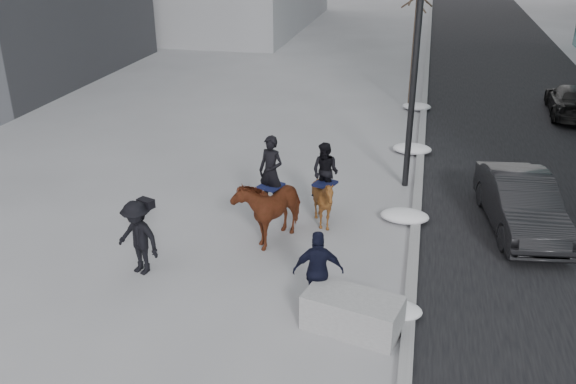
% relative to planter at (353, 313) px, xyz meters
% --- Properties ---
extents(ground, '(120.00, 120.00, 0.00)m').
position_rel_planter_xyz_m(ground, '(-1.92, 1.65, -0.37)').
color(ground, gray).
rests_on(ground, ground).
extents(road, '(8.00, 90.00, 0.01)m').
position_rel_planter_xyz_m(road, '(5.08, 11.65, -0.37)').
color(road, black).
rests_on(road, ground).
extents(curb, '(0.25, 90.00, 0.12)m').
position_rel_planter_xyz_m(curb, '(1.08, 11.65, -0.31)').
color(curb, gray).
rests_on(curb, ground).
extents(planter, '(2.02, 1.33, 0.74)m').
position_rel_planter_xyz_m(planter, '(0.00, 0.00, 0.00)').
color(planter, '#969699').
rests_on(planter, ground).
extents(car_near, '(2.12, 4.49, 1.42)m').
position_rel_planter_xyz_m(car_near, '(3.66, 5.20, 0.34)').
color(car_near, black).
rests_on(car_near, ground).
extents(car_far, '(2.04, 4.48, 1.27)m').
position_rel_planter_xyz_m(car_far, '(6.92, 16.07, 0.26)').
color(car_far, black).
rests_on(car_far, ground).
extents(tree_near, '(1.20, 1.20, 5.54)m').
position_rel_planter_xyz_m(tree_near, '(0.48, 15.59, 2.40)').
color(tree_near, '#382721').
rests_on(tree_near, ground).
extents(tree_far, '(1.20, 1.20, 4.86)m').
position_rel_planter_xyz_m(tree_far, '(0.48, 23.40, 2.06)').
color(tree_far, '#392F22').
rests_on(tree_far, ground).
extents(mounted_left, '(1.58, 2.22, 2.62)m').
position_rel_planter_xyz_m(mounted_left, '(-2.48, 3.32, 0.61)').
color(mounted_left, '#4D250F').
rests_on(mounted_left, ground).
extents(mounted_right, '(1.57, 1.65, 2.23)m').
position_rel_planter_xyz_m(mounted_right, '(-1.28, 4.22, 0.53)').
color(mounted_right, '#49220E').
rests_on(mounted_right, ground).
extents(feeder, '(1.09, 0.96, 1.75)m').
position_rel_planter_xyz_m(feeder, '(-0.78, 0.55, 0.51)').
color(feeder, black).
rests_on(feeder, ground).
extents(camera_crew, '(1.28, 0.99, 1.75)m').
position_rel_planter_xyz_m(camera_crew, '(-4.93, 1.06, 0.52)').
color(camera_crew, black).
rests_on(camera_crew, ground).
extents(lamppost, '(0.25, 0.80, 9.09)m').
position_rel_planter_xyz_m(lamppost, '(0.68, 7.41, 4.62)').
color(lamppost, black).
rests_on(lamppost, ground).
extents(snow_piles, '(1.32, 15.64, 0.34)m').
position_rel_planter_xyz_m(snow_piles, '(0.78, 8.14, -0.21)').
color(snow_piles, silver).
rests_on(snow_piles, ground).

